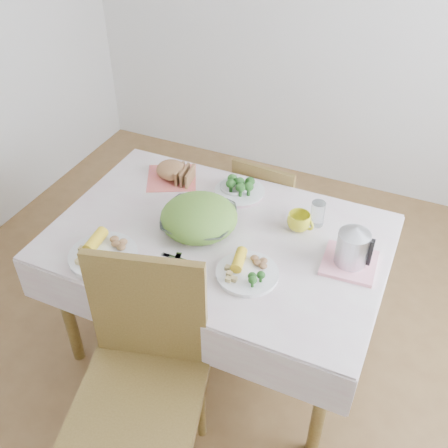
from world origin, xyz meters
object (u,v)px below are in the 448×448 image
at_px(chair_near, 140,408).
at_px(yellow_mug, 299,222).
at_px(chair_far, 273,205).
at_px(salad_bowl, 199,221).
at_px(electric_kettle, 353,243).
at_px(dining_table, 219,294).
at_px(dinner_plate_right, 247,274).
at_px(dinner_plate_left, 103,256).

bearing_deg(chair_near, yellow_mug, 56.96).
xyz_separation_m(chair_near, chair_far, (0.02, 1.45, 0.00)).
relative_size(chair_near, salad_bowl, 3.19).
height_order(salad_bowl, electric_kettle, electric_kettle).
relative_size(yellow_mug, electric_kettle, 0.58).
height_order(dining_table, electric_kettle, electric_kettle).
bearing_deg(dinner_plate_right, chair_near, -110.38).
xyz_separation_m(salad_bowl, yellow_mug, (0.42, 0.18, 0.00)).
height_order(dining_table, dinner_plate_right, dinner_plate_right).
bearing_deg(dinner_plate_left, chair_far, 67.93).
xyz_separation_m(dining_table, dinner_plate_right, (0.22, -0.19, 0.40)).
xyz_separation_m(chair_near, dinner_plate_left, (-0.40, 0.41, 0.31)).
bearing_deg(dinner_plate_right, yellow_mug, 75.25).
bearing_deg(dining_table, chair_far, 87.58).
distance_m(dining_table, yellow_mug, 0.57).
bearing_deg(yellow_mug, dinner_plate_right, -104.75).
xyz_separation_m(chair_far, electric_kettle, (0.56, -0.64, 0.42)).
distance_m(chair_far, yellow_mug, 0.67).
height_order(dinner_plate_left, dinner_plate_right, dinner_plate_left).
distance_m(dinner_plate_left, electric_kettle, 1.06).
distance_m(dinner_plate_left, yellow_mug, 0.89).
bearing_deg(dinner_plate_right, salad_bowl, 148.34).
bearing_deg(dinner_plate_left, salad_bowl, 50.39).
bearing_deg(dinner_plate_left, chair_near, -45.93).
relative_size(salad_bowl, yellow_mug, 3.04).
distance_m(dining_table, dinner_plate_right, 0.49).
height_order(chair_near, chair_far, chair_near).
distance_m(yellow_mug, electric_kettle, 0.31).
bearing_deg(chair_far, dining_table, 91.43).
distance_m(dining_table, salad_bowl, 0.44).
bearing_deg(dinner_plate_left, electric_kettle, 21.86).
height_order(dinner_plate_left, electric_kettle, electric_kettle).
xyz_separation_m(dinner_plate_left, electric_kettle, (0.98, 0.39, 0.11)).
height_order(chair_far, electric_kettle, electric_kettle).
relative_size(chair_near, chair_far, 1.29).
bearing_deg(dining_table, chair_near, -89.31).
bearing_deg(yellow_mug, dinner_plate_left, -143.10).
relative_size(dining_table, chair_near, 1.32).
xyz_separation_m(chair_near, salad_bowl, (-0.11, 0.76, 0.34)).
bearing_deg(chair_far, dinner_plate_right, 105.98).
bearing_deg(yellow_mug, chair_far, 119.96).
bearing_deg(chair_near, salad_bowl, 83.31).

